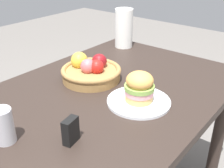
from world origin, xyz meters
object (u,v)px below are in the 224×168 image
Objects in this scene: sandwich at (139,87)px; napkin_holder at (71,131)px; fruit_basket at (91,71)px; plate at (139,101)px; paper_towel_roll at (124,28)px; soda_can at (4,126)px.

sandwich reaches higher than napkin_holder.
fruit_basket is at bearing 81.86° from sandwich.
fruit_basket is at bearing 81.86° from plate.
plate is at bearing -16.41° from napkin_holder.
napkin_holder is (-0.40, -0.28, 0.00)m from fruit_basket.
sandwich is 0.31m from fruit_basket.
paper_towel_roll is at bearing 15.24° from napkin_holder.
paper_towel_roll is (0.53, 0.48, 0.05)m from sandwich.
napkin_holder reaches higher than plate.
sandwich is at bearing -22.59° from soda_can.
soda_can is at bearing -165.01° from paper_towel_roll.
paper_towel_roll reaches higher than napkin_holder.
paper_towel_roll is (1.02, 0.27, 0.06)m from soda_can.
fruit_basket is at bearing 11.33° from soda_can.
soda_can is at bearing 157.41° from sandwich.
plate is at bearing -22.59° from soda_can.
paper_towel_roll is 1.00m from napkin_holder.
fruit_basket is 1.21× the size of paper_towel_roll.
soda_can is 1.40× the size of napkin_holder.
plate is 2.94× the size of napkin_holder.
soda_can is 1.06m from paper_towel_roll.
paper_towel_roll reaches higher than soda_can.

